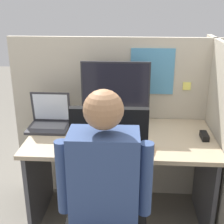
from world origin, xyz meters
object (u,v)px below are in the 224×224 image
at_px(paper_box, 115,121).
at_px(laptop, 49,121).
at_px(person, 103,201).
at_px(stapler, 204,136).
at_px(monitor, 115,89).
at_px(carrot_toy, 152,149).
at_px(office_chair, 107,210).

relative_size(paper_box, laptop, 1.05).
bearing_deg(paper_box, person, -90.21).
xyz_separation_m(laptop, stapler, (1.16, -0.13, -0.03)).
bearing_deg(stapler, laptop, 173.60).
bearing_deg(monitor, laptop, -171.09).
bearing_deg(carrot_toy, paper_box, 121.91).
height_order(stapler, carrot_toy, same).
bearing_deg(monitor, person, -90.21).
relative_size(monitor, person, 0.40).
height_order(paper_box, laptop, laptop).
relative_size(monitor, laptop, 1.70).
height_order(monitor, laptop, monitor).
bearing_deg(paper_box, carrot_toy, -58.09).
distance_m(laptop, person, 1.06).
relative_size(paper_box, stapler, 2.64).
bearing_deg(laptop, paper_box, 8.60).
bearing_deg(monitor, office_chair, -90.02).
relative_size(stapler, carrot_toy, 0.88).
xyz_separation_m(monitor, person, (-0.00, -1.01, -0.28)).
xyz_separation_m(monitor, carrot_toy, (0.27, -0.43, -0.28)).
xyz_separation_m(stapler, carrot_toy, (-0.38, -0.22, 0.00)).
xyz_separation_m(paper_box, person, (-0.00, -1.01, -0.01)).
height_order(office_chair, person, person).
xyz_separation_m(stapler, person, (-0.65, -0.80, 0.00)).
distance_m(office_chair, person, 0.26).
relative_size(paper_box, carrot_toy, 2.32).
bearing_deg(laptop, monitor, 8.91).
relative_size(paper_box, person, 0.25).
height_order(monitor, stapler, monitor).
distance_m(monitor, stapler, 0.74).
relative_size(stapler, person, 0.09).
distance_m(paper_box, stapler, 0.68).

